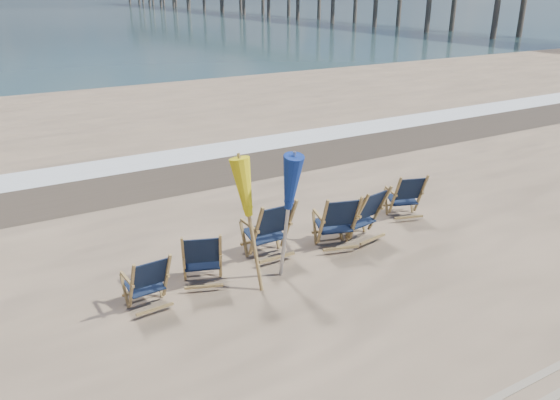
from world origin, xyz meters
The scene contains 10 objects.
surf_foam centered at (0.00, 8.30, 0.00)m, with size 200.00×1.40×0.01m, color silver.
wet_sand_strip centered at (0.00, 6.80, 0.00)m, with size 200.00×2.60×0.00m, color #42362A.
beach_chair_0 centered at (-2.28, 1.41, 0.45)m, with size 0.58×0.65×0.90m, color #111B32, non-canonical shape.
beach_chair_1 centered at (-1.42, 1.52, 0.48)m, with size 0.62×0.69×0.96m, color #111B32, non-canonical shape.
beach_chair_2 centered at (-0.02, 1.87, 0.55)m, with size 0.70×0.79×1.10m, color #111B32, non-canonical shape.
beach_chair_3 centered at (1.10, 1.54, 0.53)m, with size 0.67×0.76×1.05m, color #111B32, non-canonical shape.
beach_chair_4 centered at (1.75, 1.68, 0.53)m, with size 0.67×0.76×1.05m, color #111B32, non-canonical shape.
beach_chair_5 centered at (3.01, 1.97, 0.48)m, with size 0.62×0.69×0.96m, color #111B32, non-canonical shape.
umbrella_yellow centered at (-1.01, 1.27, 1.50)m, with size 0.30×0.30×2.01m.
umbrella_blue centered at (-0.47, 1.20, 1.56)m, with size 0.30×0.30×2.08m.
Camera 1 is at (-4.27, -5.15, 4.24)m, focal length 35.00 mm.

